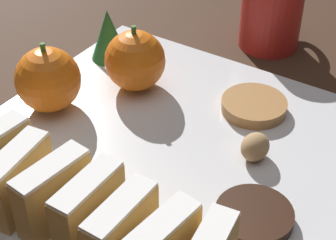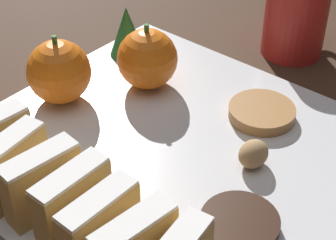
{
  "view_description": "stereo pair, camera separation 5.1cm",
  "coord_description": "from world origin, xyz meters",
  "views": [
    {
      "loc": [
        -0.34,
        -0.22,
        0.35
      ],
      "look_at": [
        0.0,
        0.0,
        0.04
      ],
      "focal_mm": 60.0,
      "sensor_mm": 36.0,
      "label": 1
    },
    {
      "loc": [
        -0.31,
        -0.26,
        0.35
      ],
      "look_at": [
        0.0,
        0.0,
        0.04
      ],
      "focal_mm": 60.0,
      "sensor_mm": 36.0,
      "label": 2
    }
  ],
  "objects": [
    {
      "name": "ground_plane",
      "position": [
        0.0,
        0.0,
        0.0
      ],
      "size": [
        6.0,
        6.0,
        0.0
      ],
      "primitive_type": "plane",
      "color": "#382316"
    },
    {
      "name": "serving_platter",
      "position": [
        0.0,
        0.0,
        0.01
      ],
      "size": [
        0.34,
        0.36,
        0.01
      ],
      "color": "silver",
      "rests_on": "ground_plane"
    },
    {
      "name": "stollen_slice_third",
      "position": [
        -0.13,
        -0.04,
        0.04
      ],
      "size": [
        0.06,
        0.02,
        0.06
      ],
      "color": "tan",
      "rests_on": "serving_platter"
    },
    {
      "name": "stollen_slice_fourth",
      "position": [
        -0.12,
        -0.01,
        0.04
      ],
      "size": [
        0.06,
        0.02,
        0.06
      ],
      "color": "tan",
      "rests_on": "serving_platter"
    },
    {
      "name": "stollen_slice_fifth",
      "position": [
        -0.13,
        0.02,
        0.04
      ],
      "size": [
        0.07,
        0.03,
        0.06
      ],
      "color": "tan",
      "rests_on": "serving_platter"
    },
    {
      "name": "stollen_slice_sixth",
      "position": [
        -0.13,
        0.06,
        0.04
      ],
      "size": [
        0.07,
        0.03,
        0.06
      ],
      "color": "tan",
      "rests_on": "serving_platter"
    },
    {
      "name": "orange_near",
      "position": [
        -0.01,
        0.13,
        0.04
      ],
      "size": [
        0.07,
        0.07,
        0.07
      ],
      "color": "orange",
      "rests_on": "serving_platter"
    },
    {
      "name": "orange_far",
      "position": [
        0.06,
        0.08,
        0.04
      ],
      "size": [
        0.06,
        0.06,
        0.07
      ],
      "color": "orange",
      "rests_on": "serving_platter"
    },
    {
      "name": "walnut",
      "position": [
        0.03,
        -0.07,
        0.02
      ],
      "size": [
        0.03,
        0.02,
        0.02
      ],
      "color": "#9E7A51",
      "rests_on": "serving_platter"
    },
    {
      "name": "chocolate_cookie",
      "position": [
        -0.04,
        -0.11,
        0.02
      ],
      "size": [
        0.06,
        0.06,
        0.01
      ],
      "color": "black",
      "rests_on": "serving_platter"
    },
    {
      "name": "gingerbread_cookie",
      "position": [
        0.09,
        -0.04,
        0.02
      ],
      "size": [
        0.07,
        0.07,
        0.01
      ],
      "color": "#A3703D",
      "rests_on": "serving_platter"
    },
    {
      "name": "evergreen_sprig",
      "position": [
        0.1,
        0.14,
        0.04
      ],
      "size": [
        0.04,
        0.04,
        0.06
      ],
      "color": "#23662D",
      "rests_on": "serving_platter"
    },
    {
      "name": "coffee_mug",
      "position": [
        0.25,
        0.01,
        0.04
      ],
      "size": [
        0.1,
        0.07,
        0.09
      ],
      "color": "red",
      "rests_on": "ground_plane"
    }
  ]
}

